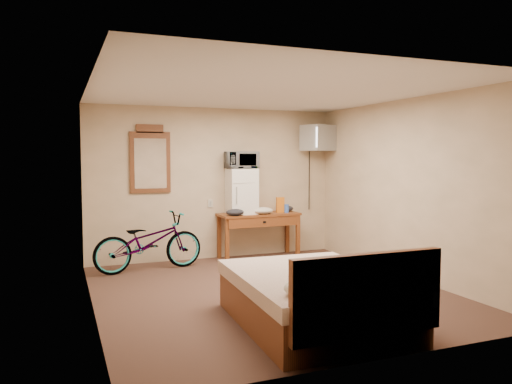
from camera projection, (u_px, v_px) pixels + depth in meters
The scene contains 13 objects.
room at pixel (269, 193), 6.19m from camera, with size 4.60×4.64×2.50m.
desk at pixel (260, 220), 8.34m from camera, with size 1.37×0.55×0.75m.
mini_fridge at pixel (242, 191), 8.26m from camera, with size 0.47×0.46×0.75m.
microwave at pixel (242, 160), 8.23m from camera, with size 0.51×0.35×0.28m, color white.
snack_bag at pixel (280, 205), 8.48m from camera, with size 0.13×0.08×0.26m, color orange.
blue_cup at pixel (287, 208), 8.46m from camera, with size 0.08×0.08×0.14m, color #3861C0.
cloth_cream at pixel (262, 211), 8.24m from camera, with size 0.37×0.28×0.11m, color beige.
cloth_dark_a at pixel (235, 212), 8.01m from camera, with size 0.30×0.22×0.11m, color black.
cloth_dark_b at pixel (287, 209), 8.65m from camera, with size 0.21×0.17×0.10m, color black.
crt_television at pixel (318, 138), 8.67m from camera, with size 0.62×0.66×0.44m.
wall_mirror at pixel (150, 160), 7.88m from camera, with size 0.64×0.04×1.08m.
bicycle at pixel (149, 242), 7.40m from camera, with size 0.57×1.64×0.86m, color black.
bed at pixel (317, 297), 4.95m from camera, with size 1.55×2.00×0.90m.
Camera 1 is at (-2.43, -5.68, 1.69)m, focal length 35.00 mm.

